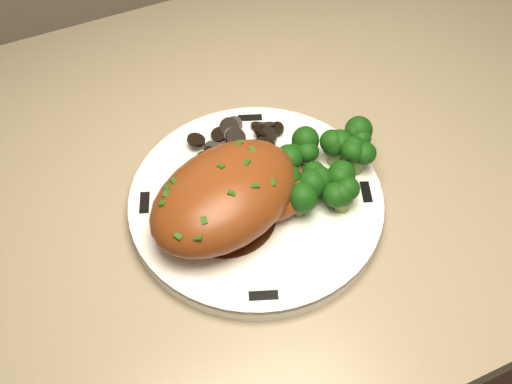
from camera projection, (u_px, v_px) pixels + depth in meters
name	position (u px, v px, depth m)	size (l,w,h in m)	color
counter	(482.00, 225.00, 1.20)	(2.01, 0.66, 0.99)	brown
plate	(256.00, 203.00, 0.68)	(0.27, 0.27, 0.02)	white
rim_accent_0	(250.00, 118.00, 0.74)	(0.03, 0.01, 0.00)	black
rim_accent_1	(145.00, 203.00, 0.67)	(0.03, 0.01, 0.00)	black
rim_accent_2	(264.00, 296.00, 0.60)	(0.03, 0.01, 0.00)	black
rim_accent_3	(366.00, 192.00, 0.68)	(0.03, 0.01, 0.00)	black
gravy_pool	(226.00, 216.00, 0.66)	(0.10, 0.10, 0.00)	#381A0A
chicken_breast	(231.00, 196.00, 0.63)	(0.20, 0.16, 0.06)	brown
mushroom_pile	(241.00, 148.00, 0.71)	(0.09, 0.07, 0.03)	black
broccoli_florets	(322.00, 168.00, 0.67)	(0.13, 0.10, 0.04)	olive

